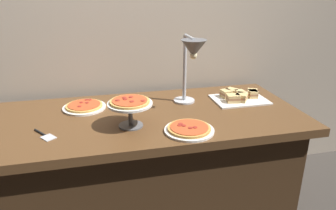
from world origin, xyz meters
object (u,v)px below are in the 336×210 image
object	(u,v)px
pizza_plate_front	(189,129)
serving_spatula	(44,135)
sauce_cup_near	(119,103)
sandwich_platter	(239,97)
heat_lamp	(192,55)
pizza_plate_raised_stand	(130,105)
pizza_plate_center	(84,106)

from	to	relation	value
pizza_plate_front	serving_spatula	world-z (taller)	pizza_plate_front
pizza_plate_front	sauce_cup_near	bearing A→B (deg)	125.83
pizza_plate_front	sandwich_platter	world-z (taller)	sandwich_platter
heat_lamp	pizza_plate_front	world-z (taller)	heat_lamp
pizza_plate_raised_stand	sandwich_platter	distance (m)	0.81
sandwich_platter	sauce_cup_near	xyz separation A→B (m)	(-0.80, 0.08, -0.01)
heat_lamp	pizza_plate_center	xyz separation A→B (m)	(-0.65, 0.16, -0.33)
serving_spatula	sauce_cup_near	bearing A→B (deg)	39.39
pizza_plate_raised_stand	sandwich_platter	size ratio (longest dim) A/B	0.69
pizza_plate_raised_stand	serving_spatula	size ratio (longest dim) A/B	1.56
pizza_plate_front	serving_spatula	xyz separation A→B (m)	(-0.75, 0.12, -0.01)
heat_lamp	pizza_plate_raised_stand	size ratio (longest dim) A/B	1.83
pizza_plate_front	pizza_plate_center	world-z (taller)	same
sauce_cup_near	serving_spatula	distance (m)	0.53
heat_lamp	pizza_plate_raised_stand	world-z (taller)	heat_lamp
heat_lamp	pizza_plate_front	xyz separation A→B (m)	(-0.10, -0.30, -0.33)
pizza_plate_center	sauce_cup_near	xyz separation A→B (m)	(0.21, -0.00, 0.01)
sandwich_platter	serving_spatula	distance (m)	1.24
heat_lamp	serving_spatula	xyz separation A→B (m)	(-0.84, -0.18, -0.34)
pizza_plate_front	sandwich_platter	size ratio (longest dim) A/B	0.76
pizza_plate_center	sauce_cup_near	world-z (taller)	sauce_cup_near
pizza_plate_raised_stand	sauce_cup_near	distance (m)	0.34
pizza_plate_center	serving_spatula	bearing A→B (deg)	-119.96
pizza_plate_front	sauce_cup_near	distance (m)	0.57
pizza_plate_front	serving_spatula	size ratio (longest dim) A/B	1.70
pizza_plate_raised_stand	sauce_cup_near	bearing A→B (deg)	96.92
heat_lamp	sandwich_platter	distance (m)	0.50
sandwich_platter	pizza_plate_raised_stand	bearing A→B (deg)	-161.89
pizza_plate_raised_stand	sandwich_platter	world-z (taller)	pizza_plate_raised_stand
pizza_plate_front	pizza_plate_center	xyz separation A→B (m)	(-0.55, 0.47, -0.00)
pizza_plate_front	sandwich_platter	distance (m)	0.61
sauce_cup_near	serving_spatula	bearing A→B (deg)	-140.61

